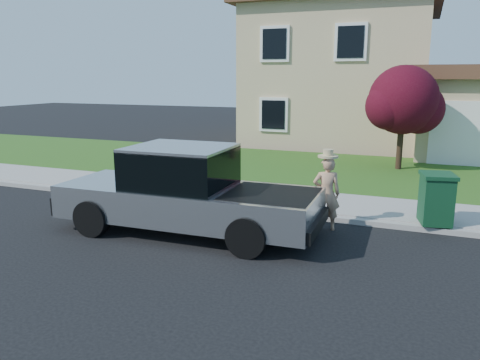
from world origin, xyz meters
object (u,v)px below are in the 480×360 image
(woman, at_px, (327,192))
(trash_bin, at_px, (436,198))
(pickup_truck, at_px, (186,193))
(ornamental_tree, at_px, (404,103))

(woman, xyz_separation_m, trash_bin, (2.19, 0.84, -0.13))
(pickup_truck, distance_m, ornamental_tree, 9.43)
(woman, height_order, trash_bin, woman)
(pickup_truck, bearing_deg, trash_bin, 22.08)
(woman, bearing_deg, trash_bin, -174.55)
(pickup_truck, xyz_separation_m, trash_bin, (4.88, 2.10, -0.16))
(woman, relative_size, trash_bin, 1.61)
(pickup_truck, xyz_separation_m, ornamental_tree, (3.85, 8.47, 1.50))
(ornamental_tree, bearing_deg, pickup_truck, -114.44)
(pickup_truck, distance_m, trash_bin, 5.32)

